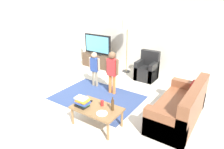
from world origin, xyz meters
TOP-DOWN VIEW (x-y plane):
  - ground at (0.00, 0.00)m, footprint 7.80×7.80m
  - wall_back at (0.00, 3.00)m, footprint 6.00×0.12m
  - wall_left at (-3.00, 0.00)m, footprint 0.12×6.00m
  - area_rug at (-0.31, 0.36)m, footprint 2.20×1.60m
  - tv_stand at (-1.75, 2.30)m, footprint 1.20×0.44m
  - tv at (-1.75, 2.28)m, footprint 1.10×0.28m
  - couch at (1.81, 0.56)m, footprint 0.80×1.80m
  - armchair at (0.24, 2.26)m, footprint 0.60×0.60m
  - floor_lamp at (-0.64, 2.45)m, footprint 0.36×0.36m
  - child_near_tv at (-0.82, 0.91)m, footprint 0.34×0.17m
  - child_center at (-0.13, 0.80)m, footprint 0.40×0.19m
  - coffee_table at (0.41, -0.57)m, footprint 1.00×0.60m
  - book_stack at (0.14, -0.69)m, footprint 0.29×0.22m
  - bottle at (0.73, -0.47)m, footprint 0.06×0.06m
  - tv_remote at (0.11, -0.47)m, footprint 0.17×0.12m
  - soda_can at (0.46, -0.45)m, footprint 0.07×0.07m
  - plate at (0.63, -0.69)m, footprint 0.22×0.22m

SIDE VIEW (x-z plane):
  - ground at x=0.00m, z-range 0.00..0.00m
  - area_rug at x=-0.31m, z-range 0.00..0.01m
  - tv_stand at x=-1.75m, z-range -0.01..0.49m
  - couch at x=1.81m, z-range -0.14..0.72m
  - armchair at x=0.24m, z-range -0.15..0.75m
  - coffee_table at x=0.41m, z-range 0.16..0.58m
  - plate at x=0.63m, z-range 0.42..0.44m
  - tv_remote at x=0.11m, z-range 0.42..0.44m
  - soda_can at x=0.46m, z-range 0.42..0.54m
  - book_stack at x=0.14m, z-range 0.42..0.62m
  - bottle at x=0.73m, z-range 0.40..0.68m
  - child_near_tv at x=-0.82m, z-range 0.10..1.14m
  - child_center at x=-0.13m, z-range 0.12..1.30m
  - tv at x=-1.75m, z-range 0.49..1.20m
  - wall_back at x=0.00m, z-range 0.00..2.70m
  - wall_left at x=-3.00m, z-range 0.00..2.70m
  - floor_lamp at x=-0.64m, z-range 0.65..2.43m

